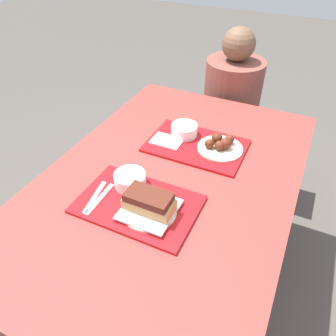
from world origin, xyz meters
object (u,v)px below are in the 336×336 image
(tray_far, at_px, (196,146))
(bowl_coleslaw_near, at_px, (130,179))
(tray_near, at_px, (138,204))
(person_seated_across, at_px, (232,92))
(brisket_sandwich_plate, at_px, (149,205))
(bowl_coleslaw_far, at_px, (184,129))
(wings_plate_far, at_px, (220,144))

(tray_far, xyz_separation_m, bowl_coleslaw_near, (-0.13, -0.36, 0.04))
(tray_near, distance_m, tray_far, 0.44)
(tray_near, relative_size, person_seated_across, 0.65)
(brisket_sandwich_plate, xyz_separation_m, bowl_coleslaw_far, (-0.08, 0.50, -0.01))
(brisket_sandwich_plate, distance_m, wings_plate_far, 0.48)
(tray_far, xyz_separation_m, bowl_coleslaw_far, (-0.08, 0.05, 0.04))
(tray_far, distance_m, bowl_coleslaw_near, 0.38)
(bowl_coleslaw_near, xyz_separation_m, brisket_sandwich_plate, (0.13, -0.09, 0.01))
(tray_near, height_order, tray_far, same)
(wings_plate_far, xyz_separation_m, person_seated_across, (-0.14, 0.70, -0.09))
(bowl_coleslaw_near, distance_m, brisket_sandwich_plate, 0.16)
(tray_near, distance_m, bowl_coleslaw_far, 0.48)
(tray_near, bearing_deg, tray_far, 82.80)
(wings_plate_far, bearing_deg, bowl_coleslaw_near, -121.59)
(tray_far, bearing_deg, bowl_coleslaw_far, 148.40)
(brisket_sandwich_plate, xyz_separation_m, person_seated_across, (-0.04, 1.17, -0.10))
(tray_near, distance_m, brisket_sandwich_plate, 0.07)
(tray_far, relative_size, bowl_coleslaw_near, 3.55)
(bowl_coleslaw_near, height_order, brisket_sandwich_plate, brisket_sandwich_plate)
(tray_near, relative_size, wings_plate_far, 2.16)
(brisket_sandwich_plate, distance_m, bowl_coleslaw_far, 0.51)
(tray_far, xyz_separation_m, person_seated_across, (-0.04, 0.71, -0.06))
(tray_near, distance_m, wings_plate_far, 0.48)
(wings_plate_far, bearing_deg, tray_near, -109.49)
(tray_far, relative_size, brisket_sandwich_plate, 2.22)
(tray_near, relative_size, brisket_sandwich_plate, 2.22)
(tray_near, xyz_separation_m, wings_plate_far, (0.16, 0.45, 0.03))
(wings_plate_far, distance_m, person_seated_across, 0.72)
(brisket_sandwich_plate, relative_size, person_seated_across, 0.29)
(wings_plate_far, bearing_deg, tray_far, -170.27)
(tray_far, height_order, person_seated_across, person_seated_across)
(brisket_sandwich_plate, bearing_deg, bowl_coleslaw_far, 99.37)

